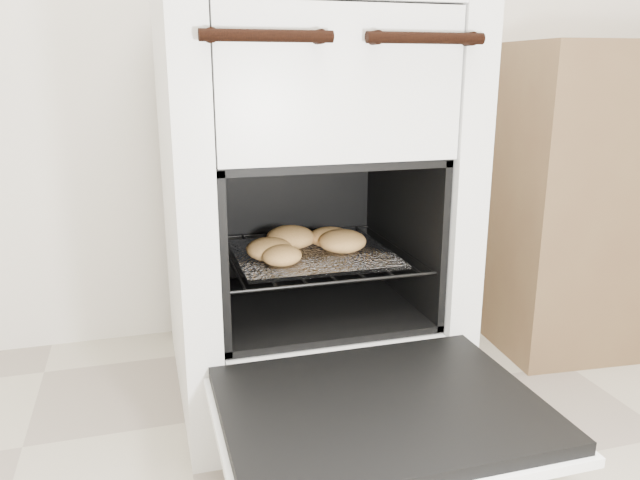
{
  "coord_description": "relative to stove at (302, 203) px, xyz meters",
  "views": [
    {
      "loc": [
        -0.39,
        -0.23,
        0.76
      ],
      "look_at": [
        -0.03,
        1.01,
        0.41
      ],
      "focal_mm": 35.0,
      "sensor_mm": 36.0,
      "label": 1
    }
  ],
  "objects": [
    {
      "name": "stove",
      "position": [
        0.0,
        0.0,
        0.0
      ],
      "size": [
        0.61,
        0.68,
        0.94
      ],
      "color": "white",
      "rests_on": "ground"
    },
    {
      "name": "foil_sheet",
      "position": [
        -0.0,
        -0.09,
        -0.1
      ],
      "size": [
        0.35,
        0.31,
        0.01
      ],
      "primitive_type": "cube",
      "color": "silver",
      "rests_on": "oven_rack"
    },
    {
      "name": "counter",
      "position": [
        0.99,
        0.1,
        -0.04
      ],
      "size": [
        0.87,
        0.62,
        0.83
      ],
      "primitive_type": "cube",
      "rotation": [
        0.0,
        0.0,
        -0.08
      ],
      "color": "brown",
      "rests_on": "ground"
    },
    {
      "name": "oven_door",
      "position": [
        -0.0,
        -0.52,
        -0.25
      ],
      "size": [
        0.55,
        0.43,
        0.04
      ],
      "color": "black",
      "rests_on": "stove"
    },
    {
      "name": "oven_rack",
      "position": [
        -0.0,
        -0.07,
        -0.11
      ],
      "size": [
        0.44,
        0.43,
        0.01
      ],
      "color": "black",
      "rests_on": "stove"
    },
    {
      "name": "baked_rolls",
      "position": [
        -0.02,
        -0.08,
        -0.07
      ],
      "size": [
        0.29,
        0.24,
        0.05
      ],
      "color": "tan",
      "rests_on": "foil_sheet"
    }
  ]
}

